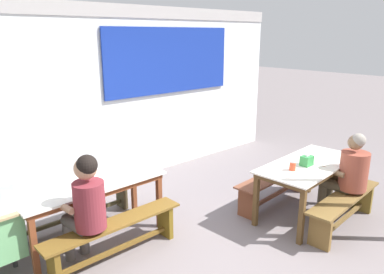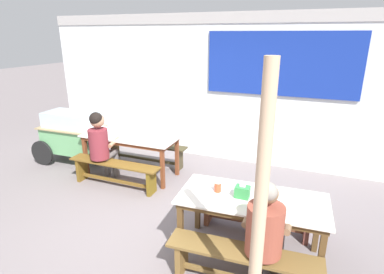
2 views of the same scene
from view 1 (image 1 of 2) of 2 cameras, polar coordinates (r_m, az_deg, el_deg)
ground_plane at (r=4.50m, az=6.10°, el=-16.71°), size 40.00×40.00×0.00m
backdrop_wall at (r=6.00m, az=-12.71°, el=6.63°), size 7.50×0.23×2.85m
dining_table_far at (r=4.48m, az=-15.52°, el=-7.63°), size 1.73×0.71×0.75m
dining_table_near at (r=5.16m, az=17.61°, el=-4.65°), size 1.67×0.86×0.75m
bench_far_back at (r=5.06m, az=-17.96°, el=-9.67°), size 1.69×0.27×0.44m
bench_far_front at (r=4.24m, az=-11.79°, el=-14.52°), size 1.63×0.29×0.44m
bench_near_back at (r=5.53m, az=12.48°, el=-7.19°), size 1.52×0.41×0.44m
bench_near_front at (r=5.12m, az=22.48°, el=-9.86°), size 1.54×0.40×0.44m
person_left_back_turned at (r=3.97m, az=-16.09°, el=-9.83°), size 0.46×0.55×1.27m
person_near_front at (r=5.16m, az=23.08°, el=-5.03°), size 0.46×0.58×1.22m
tissue_box at (r=5.02m, az=17.35°, el=-3.51°), size 0.16×0.12×0.15m
condiment_jar at (r=4.79m, az=15.33°, el=-4.33°), size 0.08×0.08×0.12m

